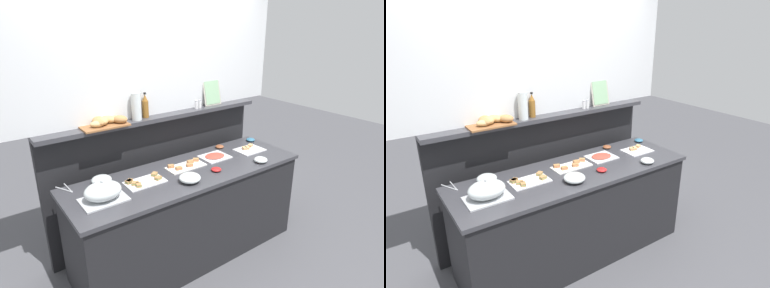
% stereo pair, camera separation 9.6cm
% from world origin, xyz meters
% --- Properties ---
extents(ground_plane, '(12.00, 12.00, 0.00)m').
position_xyz_m(ground_plane, '(0.00, 0.60, 0.00)').
color(ground_plane, '#4C4C51').
extents(buffet_counter, '(2.22, 0.71, 0.90)m').
position_xyz_m(buffet_counter, '(0.00, 0.00, 0.45)').
color(buffet_counter, black).
rests_on(buffet_counter, ground_plane).
extents(back_ledge_unit, '(2.33, 0.22, 1.32)m').
position_xyz_m(back_ledge_unit, '(0.00, 0.53, 0.69)').
color(back_ledge_unit, black).
rests_on(back_ledge_unit, ground_plane).
extents(upper_wall_panel, '(2.93, 0.08, 1.28)m').
position_xyz_m(upper_wall_panel, '(0.00, 0.56, 1.96)').
color(upper_wall_panel, silver).
rests_on(upper_wall_panel, back_ledge_unit).
extents(sandwich_platter_rear, '(0.33, 0.20, 0.04)m').
position_xyz_m(sandwich_platter_rear, '(-0.44, 0.03, 0.91)').
color(sandwich_platter_rear, silver).
rests_on(sandwich_platter_rear, buffet_counter).
extents(sandwich_platter_side, '(0.29, 0.22, 0.04)m').
position_xyz_m(sandwich_platter_side, '(0.81, 0.04, 0.91)').
color(sandwich_platter_side, silver).
rests_on(sandwich_platter_side, buffet_counter).
extents(sandwich_platter_front, '(0.37, 0.17, 0.04)m').
position_xyz_m(sandwich_platter_front, '(0.03, 0.09, 0.91)').
color(sandwich_platter_front, white).
rests_on(sandwich_platter_front, buffet_counter).
extents(cold_cuts_platter, '(0.27, 0.23, 0.02)m').
position_xyz_m(cold_cuts_platter, '(0.39, 0.10, 0.91)').
color(cold_cuts_platter, silver).
rests_on(cold_cuts_platter, buffet_counter).
extents(serving_cloche, '(0.34, 0.24, 0.17)m').
position_xyz_m(serving_cloche, '(-0.82, -0.05, 0.97)').
color(serving_cloche, '#B7BABF').
rests_on(serving_cloche, buffet_counter).
extents(glass_bowl_large, '(0.17, 0.17, 0.07)m').
position_xyz_m(glass_bowl_large, '(-0.73, 0.23, 0.93)').
color(glass_bowl_large, silver).
rests_on(glass_bowl_large, buffet_counter).
extents(glass_bowl_medium, '(0.13, 0.13, 0.05)m').
position_xyz_m(glass_bowl_medium, '(0.67, -0.25, 0.92)').
color(glass_bowl_medium, silver).
rests_on(glass_bowl_medium, buffet_counter).
extents(glass_bowl_small, '(0.18, 0.18, 0.07)m').
position_xyz_m(glass_bowl_small, '(-0.12, -0.18, 0.93)').
color(glass_bowl_small, silver).
rests_on(glass_bowl_small, buffet_counter).
extents(condiment_bowl_dark, '(0.09, 0.09, 0.03)m').
position_xyz_m(condiment_bowl_dark, '(0.20, -0.15, 0.92)').
color(condiment_bowl_dark, red).
rests_on(condiment_bowl_dark, buffet_counter).
extents(condiment_bowl_cream, '(0.09, 0.09, 0.03)m').
position_xyz_m(condiment_bowl_cream, '(0.60, 0.27, 0.92)').
color(condiment_bowl_cream, brown).
rests_on(condiment_bowl_cream, buffet_counter).
extents(condiment_bowl_red, '(0.10, 0.10, 0.03)m').
position_xyz_m(condiment_bowl_red, '(1.02, 0.22, 0.92)').
color(condiment_bowl_red, teal).
rests_on(condiment_bowl_red, buffet_counter).
extents(serving_tongs, '(0.09, 0.19, 0.01)m').
position_xyz_m(serving_tongs, '(-1.00, 0.30, 0.91)').
color(serving_tongs, '#B7BABF').
rests_on(serving_tongs, buffet_counter).
extents(vinegar_bottle_amber, '(0.06, 0.06, 0.24)m').
position_xyz_m(vinegar_bottle_amber, '(-0.15, 0.48, 1.42)').
color(vinegar_bottle_amber, '#8E5B23').
rests_on(vinegar_bottle_amber, back_ledge_unit).
extents(salt_shaker, '(0.03, 0.03, 0.09)m').
position_xyz_m(salt_shaker, '(0.43, 0.46, 1.36)').
color(salt_shaker, white).
rests_on(salt_shaker, back_ledge_unit).
extents(pepper_shaker, '(0.03, 0.03, 0.09)m').
position_xyz_m(pepper_shaker, '(0.47, 0.46, 1.36)').
color(pepper_shaker, white).
rests_on(pepper_shaker, back_ledge_unit).
extents(bread_basket, '(0.42, 0.26, 0.08)m').
position_xyz_m(bread_basket, '(-0.56, 0.45, 1.35)').
color(bread_basket, brown).
rests_on(bread_basket, back_ledge_unit).
extents(framed_picture, '(0.22, 0.07, 0.27)m').
position_xyz_m(framed_picture, '(0.67, 0.49, 1.45)').
color(framed_picture, '#B2AD9E').
rests_on(framed_picture, back_ledge_unit).
extents(water_carafe, '(0.09, 0.09, 0.26)m').
position_xyz_m(water_carafe, '(-0.25, 0.46, 1.44)').
color(water_carafe, silver).
rests_on(water_carafe, back_ledge_unit).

